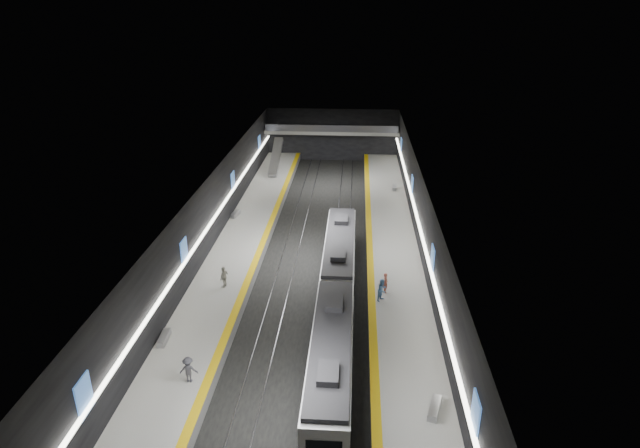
# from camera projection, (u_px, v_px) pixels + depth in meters

# --- Properties ---
(ground) EXTENTS (70.00, 70.00, 0.00)m
(ground) POSITION_uv_depth(u_px,v_px,m) (315.00, 261.00, 51.57)
(ground) COLOR black
(ground) RESTS_ON ground
(ceiling) EXTENTS (20.00, 70.00, 0.04)m
(ceiling) POSITION_uv_depth(u_px,v_px,m) (314.00, 182.00, 48.45)
(ceiling) COLOR beige
(ceiling) RESTS_ON wall_left
(wall_left) EXTENTS (0.04, 70.00, 8.00)m
(wall_left) POSITION_uv_depth(u_px,v_px,m) (209.00, 220.00, 50.65)
(wall_left) COLOR black
(wall_left) RESTS_ON ground
(wall_right) EXTENTS (0.04, 70.00, 8.00)m
(wall_right) POSITION_uv_depth(u_px,v_px,m) (422.00, 226.00, 49.37)
(wall_right) COLOR black
(wall_right) RESTS_ON ground
(wall_back) EXTENTS (20.00, 0.04, 8.00)m
(wall_back) POSITION_uv_depth(u_px,v_px,m) (332.00, 135.00, 82.16)
(wall_back) COLOR black
(wall_back) RESTS_ON ground
(platform_left) EXTENTS (5.00, 70.00, 1.00)m
(platform_left) POSITION_uv_depth(u_px,v_px,m) (238.00, 254.00, 51.85)
(platform_left) COLOR slate
(platform_left) RESTS_ON ground
(tile_surface_left) EXTENTS (5.00, 70.00, 0.02)m
(tile_surface_left) POSITION_uv_depth(u_px,v_px,m) (237.00, 249.00, 51.66)
(tile_surface_left) COLOR #9E9F9A
(tile_surface_left) RESTS_ON platform_left
(tactile_strip_left) EXTENTS (0.60, 70.00, 0.02)m
(tactile_strip_left) POSITION_uv_depth(u_px,v_px,m) (260.00, 250.00, 51.51)
(tactile_strip_left) COLOR #E4B50C
(tactile_strip_left) RESTS_ON platform_left
(platform_right) EXTENTS (5.00, 70.00, 1.00)m
(platform_right) POSITION_uv_depth(u_px,v_px,m) (393.00, 259.00, 50.90)
(platform_right) COLOR slate
(platform_right) RESTS_ON ground
(tile_surface_right) EXTENTS (5.00, 70.00, 0.02)m
(tile_surface_right) POSITION_uv_depth(u_px,v_px,m) (393.00, 254.00, 50.70)
(tile_surface_right) COLOR #9E9F9A
(tile_surface_right) RESTS_ON platform_right
(tactile_strip_right) EXTENTS (0.60, 70.00, 0.02)m
(tactile_strip_right) POSITION_uv_depth(u_px,v_px,m) (370.00, 253.00, 50.83)
(tactile_strip_right) COLOR #E4B50C
(tactile_strip_right) RESTS_ON platform_right
(rails) EXTENTS (6.52, 70.00, 0.12)m
(rails) POSITION_uv_depth(u_px,v_px,m) (315.00, 260.00, 51.55)
(rails) COLOR gray
(rails) RESTS_ON ground
(train) EXTENTS (2.69, 30.04, 3.60)m
(train) POSITION_uv_depth(u_px,v_px,m) (336.00, 299.00, 40.83)
(train) COLOR #10123D
(train) RESTS_ON ground
(ad_posters) EXTENTS (19.94, 53.50, 2.20)m
(ad_posters) POSITION_uv_depth(u_px,v_px,m) (315.00, 214.00, 50.73)
(ad_posters) COLOR #4275C8
(ad_posters) RESTS_ON wall_left
(cove_light_left) EXTENTS (0.25, 68.60, 0.12)m
(cove_light_left) POSITION_uv_depth(u_px,v_px,m) (212.00, 222.00, 50.71)
(cove_light_left) COLOR white
(cove_light_left) RESTS_ON wall_left
(cove_light_right) EXTENTS (0.25, 68.60, 0.12)m
(cove_light_right) POSITION_uv_depth(u_px,v_px,m) (420.00, 228.00, 49.46)
(cove_light_right) COLOR white
(cove_light_right) RESTS_ON wall_right
(mezzanine_bridge) EXTENTS (20.00, 3.00, 1.50)m
(mezzanine_bridge) POSITION_uv_depth(u_px,v_px,m) (332.00, 131.00, 79.85)
(mezzanine_bridge) COLOR gray
(mezzanine_bridge) RESTS_ON wall_left
(escalator) EXTENTS (1.20, 7.50, 3.92)m
(escalator) POSITION_uv_depth(u_px,v_px,m) (276.00, 157.00, 74.80)
(escalator) COLOR #99999E
(escalator) RESTS_ON platform_left
(bench_left_near) EXTENTS (0.62, 1.90, 0.46)m
(bench_left_near) POSITION_uv_depth(u_px,v_px,m) (164.00, 338.00, 37.77)
(bench_left_near) COLOR #99999E
(bench_left_near) RESTS_ON platform_left
(bench_left_far) EXTENTS (0.84, 1.89, 0.45)m
(bench_left_far) POSITION_uv_depth(u_px,v_px,m) (236.00, 214.00, 59.45)
(bench_left_far) COLOR #99999E
(bench_left_far) RESTS_ON platform_left
(bench_right_near) EXTENTS (1.08, 2.05, 0.48)m
(bench_right_near) POSITION_uv_depth(u_px,v_px,m) (435.00, 408.00, 31.28)
(bench_right_near) COLOR #99999E
(bench_right_near) RESTS_ON platform_right
(bench_right_far) EXTENTS (0.59, 1.80, 0.43)m
(bench_right_far) POSITION_uv_depth(u_px,v_px,m) (394.00, 188.00, 67.80)
(bench_right_far) COLOR #99999E
(bench_right_far) RESTS_ON platform_right
(passenger_right_a) EXTENTS (0.50, 0.69, 1.74)m
(passenger_right_a) POSITION_uv_depth(u_px,v_px,m) (386.00, 283.00, 43.78)
(passenger_right_a) COLOR #B95745
(passenger_right_a) RESTS_ON platform_right
(passenger_right_b) EXTENTS (1.11, 1.15, 1.87)m
(passenger_right_b) POSITION_uv_depth(u_px,v_px,m) (382.00, 290.00, 42.57)
(passenger_right_b) COLOR #527EB2
(passenger_right_b) RESTS_ON platform_right
(passenger_left_a) EXTENTS (0.76, 1.20, 1.90)m
(passenger_left_a) POSITION_uv_depth(u_px,v_px,m) (224.00, 277.00, 44.54)
(passenger_left_a) COLOR #BAB7AA
(passenger_left_a) RESTS_ON platform_left
(passenger_left_b) EXTENTS (1.20, 0.75, 1.79)m
(passenger_left_b) POSITION_uv_depth(u_px,v_px,m) (188.00, 370.00, 33.50)
(passenger_left_b) COLOR #404047
(passenger_left_b) RESTS_ON platform_left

